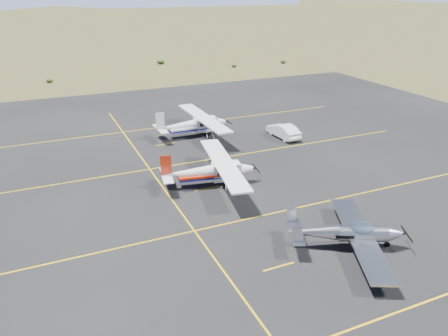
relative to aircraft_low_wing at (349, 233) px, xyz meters
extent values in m
plane|color=#383D1C|center=(-1.77, 3.43, -0.98)|extent=(1600.00, 1600.00, 0.00)
cube|color=black|center=(-1.77, 10.43, -0.98)|extent=(72.00, 72.00, 0.02)
cube|color=silver|center=(0.63, -0.29, -0.20)|extent=(5.25, 9.11, 0.12)
ellipsoid|color=#99BFD8|center=(0.63, -0.29, 0.30)|extent=(1.95, 1.59, 0.85)
cube|color=silver|center=(-2.85, 1.31, 0.09)|extent=(1.95, 3.13, 0.06)
cube|color=silver|center=(-3.47, 0.34, 0.56)|extent=(0.54, 0.29, 1.04)
cube|color=silver|center=(-2.52, 2.41, 0.56)|extent=(0.54, 0.29, 1.04)
cylinder|color=black|center=(2.14, -0.98, -0.79)|extent=(0.36, 0.23, 0.35)
cylinder|color=black|center=(-0.07, -1.33, -0.76)|extent=(0.42, 0.28, 0.41)
cylinder|color=black|center=(0.96, 0.93, -0.76)|extent=(0.42, 0.28, 0.41)
cube|color=white|center=(-2.98, 11.21, 0.07)|extent=(2.35, 1.50, 1.34)
cube|color=white|center=(-3.17, 11.25, 0.77)|extent=(3.42, 11.01, 0.14)
cube|color=black|center=(-2.98, 11.21, 0.35)|extent=(1.77, 1.44, 0.55)
cube|color=red|center=(-4.25, 11.44, -0.02)|extent=(5.08, 2.00, 0.18)
cube|color=red|center=(-7.57, 12.03, 1.02)|extent=(0.84, 0.22, 1.59)
cube|color=white|center=(-7.57, 12.03, 0.22)|extent=(1.29, 3.25, 0.06)
cylinder|color=black|center=(-1.71, 10.99, -0.79)|extent=(0.37, 0.16, 0.36)
cylinder|color=black|center=(-3.45, 10.24, -0.75)|extent=(0.45, 0.20, 0.44)
cylinder|color=black|center=(-3.09, 12.29, -0.75)|extent=(0.45, 0.20, 0.44)
cube|color=white|center=(0.04, 23.25, 0.11)|extent=(2.27, 1.20, 1.39)
cube|color=white|center=(-0.16, 23.25, 0.83)|extent=(1.70, 11.32, 0.14)
cube|color=black|center=(0.04, 23.25, 0.40)|extent=(1.66, 1.24, 0.57)
cube|color=white|center=(-1.29, 23.24, 0.01)|extent=(5.15, 1.25, 0.19)
cube|color=white|center=(-4.79, 23.20, 1.09)|extent=(0.87, 0.08, 1.65)
cube|color=white|center=(-4.79, 23.20, 0.27)|extent=(0.80, 3.30, 0.06)
cylinder|color=black|center=(1.38, 23.26, -0.78)|extent=(0.37, 0.11, 0.37)
cylinder|color=black|center=(-0.25, 22.17, -0.74)|extent=(0.45, 0.14, 0.45)
cylinder|color=black|center=(-0.27, 24.33, -0.74)|extent=(0.45, 0.14, 0.45)
imported|color=white|center=(6.95, 19.05, -0.25)|extent=(1.75, 4.42, 1.43)
camera|label=1|loc=(-15.77, -17.40, 13.64)|focal=35.00mm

